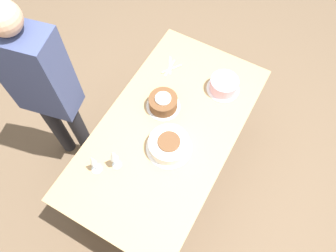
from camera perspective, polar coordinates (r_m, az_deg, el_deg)
The scene contains 9 objects.
ground_plane at distance 2.98m, azimuth 0.00°, elevation -7.09°, with size 12.00×12.00×0.00m, color brown.
dining_table at distance 2.39m, azimuth 0.00°, elevation -1.69°, with size 1.67×0.91×0.74m.
cake_center_white at distance 2.20m, azimuth 0.17°, elevation -3.30°, with size 0.31×0.31×0.11m.
cake_front_chocolate at distance 2.35m, azimuth -0.85°, elevation 4.10°, with size 0.25×0.25×0.11m.
cake_back_decorated at distance 2.47m, azimuth 9.68°, elevation 7.06°, with size 0.25×0.25×0.11m.
wine_glass_near at distance 2.08m, azimuth -9.47°, elevation -5.14°, with size 0.06×0.06×0.22m.
wine_glass_far at distance 2.11m, azimuth -12.95°, elevation -6.03°, with size 0.07×0.07×0.20m.
fork_pile at distance 2.59m, azimuth 0.43°, elevation 10.18°, with size 0.19×0.13×0.01m.
person_cutting at distance 2.29m, azimuth -20.94°, elevation 6.61°, with size 0.30×0.44×1.71m.
Camera 1 is at (0.92, 0.51, 2.79)m, focal length 35.00 mm.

